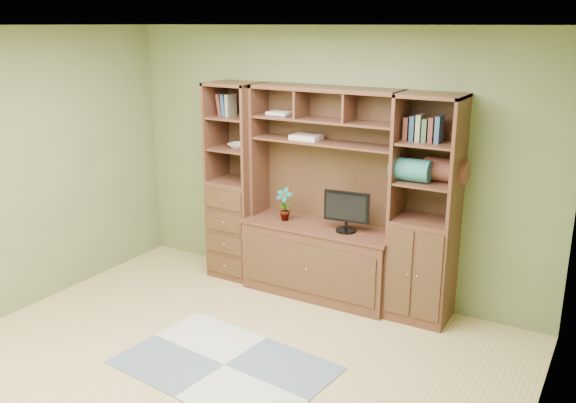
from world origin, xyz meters
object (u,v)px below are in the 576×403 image
Objects in this scene: center_hutch at (320,196)px; left_tower at (236,182)px; right_tower at (425,211)px; monitor at (347,204)px.

center_hutch and left_tower have the same top height.
left_tower is at bearing 180.00° from right_tower.
left_tower is 1.00× the size of right_tower.
right_tower is at bearing 0.00° from left_tower.
monitor is (0.30, -0.03, -0.03)m from center_hutch.
left_tower is 3.83× the size of monitor.
right_tower is at bearing -0.44° from monitor.
monitor is (1.30, -0.07, -0.03)m from left_tower.
right_tower is 0.73m from monitor.
center_hutch is 3.83× the size of monitor.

